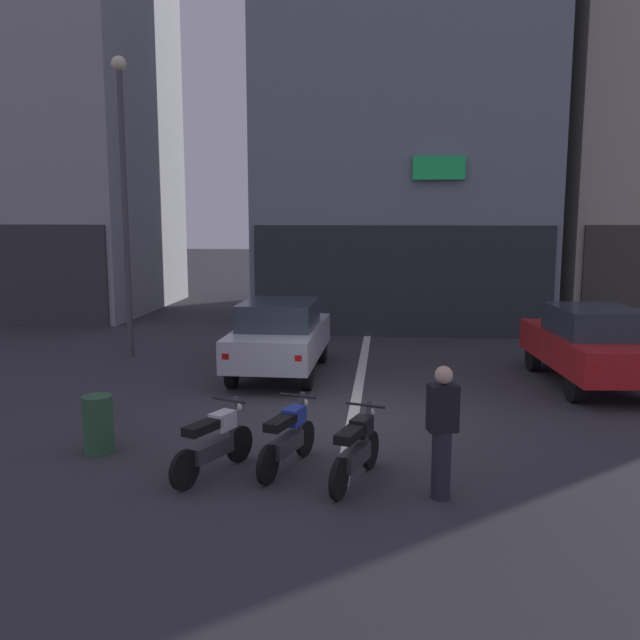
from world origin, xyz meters
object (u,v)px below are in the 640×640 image
(car_silver_crossing_near, at_px, (280,335))
(trash_bin, at_px, (98,424))
(car_grey_down_street, at_px, (433,292))
(motorcycle_blue_row_left_mid, at_px, (288,437))
(motorcycle_black_row_centre, at_px, (356,449))
(car_red_parked_kerbside, at_px, (592,343))
(person_by_motorcycles, at_px, (442,431))
(street_lamp, at_px, (124,179))
(motorcycle_white_row_leftmost, at_px, (214,442))

(car_silver_crossing_near, distance_m, trash_bin, 5.53)
(car_grey_down_street, height_order, motorcycle_blue_row_left_mid, car_grey_down_street)
(motorcycle_black_row_centre, bearing_deg, car_red_parked_kerbside, 50.96)
(car_red_parked_kerbside, relative_size, motorcycle_blue_row_left_mid, 2.63)
(motorcycle_black_row_centre, distance_m, trash_bin, 3.92)
(motorcycle_blue_row_left_mid, height_order, trash_bin, motorcycle_blue_row_left_mid)
(car_silver_crossing_near, relative_size, motorcycle_blue_row_left_mid, 2.56)
(motorcycle_blue_row_left_mid, distance_m, person_by_motorcycles, 2.20)
(car_silver_crossing_near, xyz_separation_m, motorcycle_black_row_centre, (1.95, -5.95, -0.43))
(car_silver_crossing_near, xyz_separation_m, motorcycle_blue_row_left_mid, (1.00, -5.56, -0.43))
(car_red_parked_kerbside, height_order, street_lamp, street_lamp)
(car_grey_down_street, relative_size, motorcycle_white_row_leftmost, 2.69)
(street_lamp, bearing_deg, motorcycle_blue_row_left_mid, -54.96)
(car_red_parked_kerbside, xyz_separation_m, trash_bin, (-8.39, -4.83, -0.46))
(motorcycle_white_row_leftmost, bearing_deg, car_silver_crossing_near, 90.40)
(street_lamp, bearing_deg, motorcycle_white_row_leftmost, -61.44)
(street_lamp, relative_size, person_by_motorcycles, 4.29)
(motorcycle_blue_row_left_mid, xyz_separation_m, motorcycle_black_row_centre, (0.96, -0.39, 0.00))
(street_lamp, height_order, trash_bin, street_lamp)
(person_by_motorcycles, distance_m, trash_bin, 5.06)
(car_silver_crossing_near, height_order, motorcycle_white_row_leftmost, car_silver_crossing_near)
(car_silver_crossing_near, height_order, trash_bin, car_silver_crossing_near)
(motorcycle_white_row_leftmost, bearing_deg, motorcycle_black_row_centre, -2.28)
(car_grey_down_street, distance_m, motorcycle_blue_row_left_mid, 14.75)
(car_red_parked_kerbside, height_order, car_grey_down_street, same)
(street_lamp, distance_m, motorcycle_blue_row_left_mid, 9.57)
(street_lamp, xyz_separation_m, person_by_motorcycles, (7.04, -7.95, -3.48))
(motorcycle_white_row_leftmost, height_order, person_by_motorcycles, person_by_motorcycles)
(motorcycle_white_row_leftmost, bearing_deg, car_red_parked_kerbside, 40.57)
(car_grey_down_street, height_order, trash_bin, car_grey_down_street)
(person_by_motorcycles, relative_size, trash_bin, 1.96)
(car_grey_down_street, relative_size, motorcycle_black_row_centre, 2.58)
(trash_bin, bearing_deg, street_lamp, 107.53)
(motorcycle_blue_row_left_mid, bearing_deg, trash_bin, 172.26)
(car_grey_down_street, bearing_deg, motorcycle_blue_row_left_mid, -101.27)
(car_grey_down_street, xyz_separation_m, street_lamp, (-7.91, -7.30, 3.45))
(car_grey_down_street, bearing_deg, car_red_parked_kerbside, -74.18)
(car_red_parked_kerbside, xyz_separation_m, motorcycle_white_row_leftmost, (-6.46, -5.53, -0.43))
(motorcycle_black_row_centre, xyz_separation_m, trash_bin, (-3.84, 0.78, -0.03))
(car_silver_crossing_near, bearing_deg, street_lamp, 158.34)
(car_grey_down_street, relative_size, trash_bin, 4.89)
(street_lamp, bearing_deg, car_red_parked_kerbside, -10.47)
(motorcycle_blue_row_left_mid, bearing_deg, person_by_motorcycles, -21.20)
(car_red_parked_kerbside, height_order, person_by_motorcycles, person_by_motorcycles)
(car_red_parked_kerbside, xyz_separation_m, person_by_motorcycles, (-3.48, -6.00, -0.03))
(motorcycle_white_row_leftmost, height_order, trash_bin, motorcycle_white_row_leftmost)
(motorcycle_blue_row_left_mid, bearing_deg, street_lamp, 125.04)
(motorcycle_black_row_centre, xyz_separation_m, person_by_motorcycles, (1.06, -0.40, 0.40))
(motorcycle_white_row_leftmost, relative_size, motorcycle_blue_row_left_mid, 0.96)
(trash_bin, bearing_deg, car_silver_crossing_near, 69.94)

